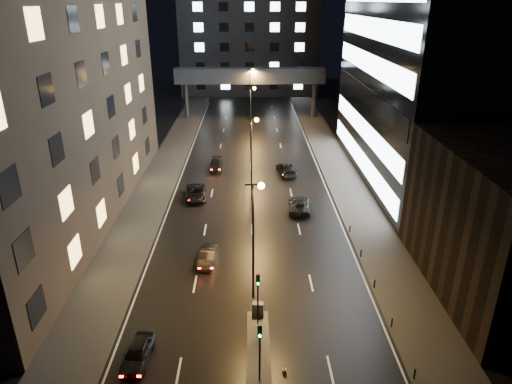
% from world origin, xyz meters
% --- Properties ---
extents(ground, '(160.00, 160.00, 0.00)m').
position_xyz_m(ground, '(0.00, 40.00, 0.00)').
color(ground, black).
rests_on(ground, ground).
extents(sidewalk_left, '(5.00, 110.00, 0.15)m').
position_xyz_m(sidewalk_left, '(-12.50, 35.00, 0.07)').
color(sidewalk_left, '#383533').
rests_on(sidewalk_left, ground).
extents(sidewalk_right, '(5.00, 110.00, 0.15)m').
position_xyz_m(sidewalk_right, '(12.50, 35.00, 0.07)').
color(sidewalk_right, '#383533').
rests_on(sidewalk_right, ground).
extents(building_left, '(15.00, 48.00, 40.00)m').
position_xyz_m(building_left, '(-22.50, 24.00, 20.00)').
color(building_left, '#2D2319').
rests_on(building_left, ground).
extents(building_right_low, '(10.00, 18.00, 12.00)m').
position_xyz_m(building_right_low, '(20.00, 9.00, 6.00)').
color(building_right_low, black).
rests_on(building_right_low, ground).
extents(building_right_glass, '(20.00, 36.00, 45.00)m').
position_xyz_m(building_right_glass, '(25.00, 36.00, 22.50)').
color(building_right_glass, black).
rests_on(building_right_glass, ground).
extents(building_far, '(34.00, 14.00, 25.00)m').
position_xyz_m(building_far, '(0.00, 98.00, 12.50)').
color(building_far, '#333335').
rests_on(building_far, ground).
extents(skybridge, '(30.00, 3.00, 10.00)m').
position_xyz_m(skybridge, '(0.00, 70.00, 8.34)').
color(skybridge, '#333335').
rests_on(skybridge, ground).
extents(median_island, '(1.60, 8.00, 0.15)m').
position_xyz_m(median_island, '(0.30, 2.00, 0.07)').
color(median_island, '#383533').
rests_on(median_island, ground).
extents(traffic_signal_near, '(0.28, 0.34, 4.40)m').
position_xyz_m(traffic_signal_near, '(0.30, 4.49, 3.09)').
color(traffic_signal_near, black).
rests_on(traffic_signal_near, median_island).
extents(traffic_signal_far, '(0.28, 0.34, 4.40)m').
position_xyz_m(traffic_signal_far, '(0.30, -1.01, 3.09)').
color(traffic_signal_far, black).
rests_on(traffic_signal_far, median_island).
extents(bollard_row, '(0.12, 25.12, 0.90)m').
position_xyz_m(bollard_row, '(10.20, 6.50, 0.45)').
color(bollard_row, black).
rests_on(bollard_row, ground).
extents(streetlight_near, '(1.45, 0.50, 10.15)m').
position_xyz_m(streetlight_near, '(0.16, 8.00, 6.50)').
color(streetlight_near, black).
rests_on(streetlight_near, ground).
extents(streetlight_mid_a, '(1.45, 0.50, 10.15)m').
position_xyz_m(streetlight_mid_a, '(0.16, 28.00, 6.50)').
color(streetlight_mid_a, black).
rests_on(streetlight_mid_a, ground).
extents(streetlight_mid_b, '(1.45, 0.50, 10.15)m').
position_xyz_m(streetlight_mid_b, '(0.16, 48.00, 6.50)').
color(streetlight_mid_b, black).
rests_on(streetlight_mid_b, ground).
extents(streetlight_far, '(1.45, 0.50, 10.15)m').
position_xyz_m(streetlight_far, '(0.16, 68.00, 6.50)').
color(streetlight_far, black).
rests_on(streetlight_far, ground).
extents(car_away_a, '(1.92, 4.12, 1.37)m').
position_xyz_m(car_away_a, '(-7.84, 0.99, 0.68)').
color(car_away_a, black).
rests_on(car_away_a, ground).
extents(car_away_b, '(1.83, 4.11, 1.31)m').
position_xyz_m(car_away_b, '(-4.18, 13.44, 0.66)').
color(car_away_b, black).
rests_on(car_away_b, ground).
extents(car_away_c, '(2.94, 5.42, 1.44)m').
position_xyz_m(car_away_c, '(-6.82, 28.31, 0.72)').
color(car_away_c, black).
rests_on(car_away_c, ground).
extents(car_away_d, '(1.95, 4.51, 1.29)m').
position_xyz_m(car_away_d, '(-4.96, 38.69, 0.65)').
color(car_away_d, black).
rests_on(car_away_d, ground).
extents(car_toward_a, '(2.72, 5.24, 1.41)m').
position_xyz_m(car_toward_a, '(5.49, 24.67, 0.71)').
color(car_toward_a, black).
rests_on(car_toward_a, ground).
extents(car_toward_b, '(2.83, 5.56, 1.55)m').
position_xyz_m(car_toward_b, '(4.92, 36.59, 0.77)').
color(car_toward_b, black).
rests_on(car_toward_b, ground).
extents(utility_cabinet, '(0.88, 0.60, 1.13)m').
position_xyz_m(utility_cabinet, '(0.33, 5.53, 0.71)').
color(utility_cabinet, '#444446').
rests_on(utility_cabinet, median_island).
extents(cone_a, '(0.40, 0.40, 0.53)m').
position_xyz_m(cone_a, '(1.93, -0.27, 0.26)').
color(cone_a, '#FE5D0D').
rests_on(cone_a, ground).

